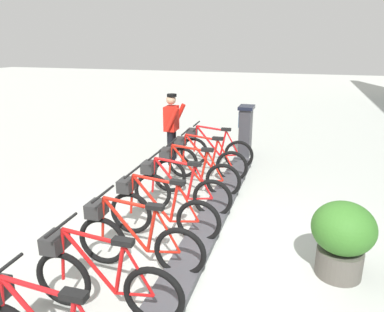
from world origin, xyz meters
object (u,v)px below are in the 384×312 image
at_px(payment_kiosk, 245,130).
at_px(bike_docked_3, 177,190).
at_px(bike_docked_6, 100,278).
at_px(bike_docked_0, 213,149).
at_px(bike_docked_1, 203,160).
at_px(bike_docked_2, 192,173).
at_px(worker_near_rack, 172,127).
at_px(bike_docked_5, 134,239).
at_px(planter_bush, 342,236).
at_px(bike_docked_4, 159,211).

height_order(payment_kiosk, bike_docked_3, payment_kiosk).
bearing_deg(bike_docked_6, bike_docked_0, -90.00).
bearing_deg(bike_docked_1, bike_docked_2, 90.00).
distance_m(bike_docked_6, worker_near_rack, 5.08).
height_order(bike_docked_3, bike_docked_5, same).
bearing_deg(payment_kiosk, worker_near_rack, 36.50).
xyz_separation_m(bike_docked_2, bike_docked_3, (0.00, 0.84, 0.00)).
height_order(bike_docked_1, bike_docked_2, same).
height_order(payment_kiosk, planter_bush, payment_kiosk).
relative_size(bike_docked_3, planter_bush, 1.77).
height_order(bike_docked_5, worker_near_rack, worker_near_rack).
bearing_deg(bike_docked_3, payment_kiosk, -99.04).
bearing_deg(bike_docked_0, worker_near_rack, 3.47).
xyz_separation_m(bike_docked_5, planter_bush, (-2.49, -0.62, 0.11)).
height_order(payment_kiosk, worker_near_rack, worker_near_rack).
height_order(bike_docked_3, bike_docked_4, same).
bearing_deg(bike_docked_3, bike_docked_0, -90.00).
xyz_separation_m(bike_docked_0, bike_docked_1, (0.00, 0.84, 0.00)).
bearing_deg(bike_docked_2, bike_docked_0, -90.00).
height_order(bike_docked_2, bike_docked_6, same).
bearing_deg(bike_docked_3, worker_near_rack, -68.37).
bearing_deg(bike_docked_4, bike_docked_2, -90.00).
bearing_deg(bike_docked_0, bike_docked_6, 90.00).
bearing_deg(bike_docked_3, planter_bush, 157.02).
bearing_deg(bike_docked_3, bike_docked_2, -90.00).
relative_size(bike_docked_4, bike_docked_6, 1.00).
xyz_separation_m(bike_docked_2, worker_near_rack, (0.97, -1.61, 0.48)).
height_order(payment_kiosk, bike_docked_5, payment_kiosk).
relative_size(bike_docked_1, bike_docked_5, 1.00).
distance_m(payment_kiosk, bike_docked_0, 1.25).
bearing_deg(bike_docked_1, planter_bush, 132.34).
relative_size(bike_docked_5, worker_near_rack, 1.04).
xyz_separation_m(bike_docked_1, planter_bush, (-2.49, 2.73, 0.11)).
relative_size(bike_docked_5, planter_bush, 1.77).
height_order(bike_docked_2, planter_bush, bike_docked_2).
bearing_deg(bike_docked_4, bike_docked_1, -90.00).
bearing_deg(planter_bush, bike_docked_6, 30.38).
xyz_separation_m(bike_docked_3, bike_docked_6, (0.00, 2.51, 0.00)).
xyz_separation_m(bike_docked_2, bike_docked_5, (0.00, 2.51, 0.00)).
height_order(bike_docked_5, bike_docked_6, same).
xyz_separation_m(payment_kiosk, worker_near_rack, (1.54, 1.14, 0.24)).
distance_m(payment_kiosk, bike_docked_1, 2.02).
bearing_deg(payment_kiosk, bike_docked_0, 62.18).
xyz_separation_m(bike_docked_0, planter_bush, (-2.49, 3.56, 0.11)).
distance_m(bike_docked_3, bike_docked_5, 1.67).
distance_m(bike_docked_1, planter_bush, 3.69).
relative_size(payment_kiosk, bike_docked_1, 0.74).
distance_m(bike_docked_0, bike_docked_4, 3.35).
bearing_deg(bike_docked_5, bike_docked_2, -90.00).
relative_size(bike_docked_0, worker_near_rack, 1.04).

